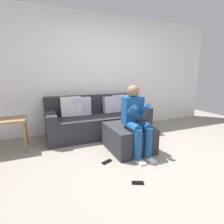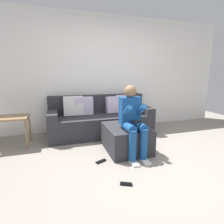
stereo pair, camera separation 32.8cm
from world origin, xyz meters
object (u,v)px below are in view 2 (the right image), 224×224
at_px(remote_near_ottoman, 126,184).
at_px(remote_by_storage_bin, 101,161).
at_px(couch_sectional, 100,119).
at_px(person_seated, 133,119).
at_px(side_table, 10,121).
at_px(ottoman, 126,138).

bearing_deg(remote_near_ottoman, remote_by_storage_bin, 129.19).
xyz_separation_m(couch_sectional, person_seated, (0.23, -1.23, 0.28)).
xyz_separation_m(couch_sectional, side_table, (-1.70, -0.26, 0.15)).
xyz_separation_m(ottoman, person_seated, (0.02, -0.22, 0.39)).
relative_size(ottoman, remote_near_ottoman, 5.75).
xyz_separation_m(couch_sectional, ottoman, (0.21, -1.02, -0.11)).
distance_m(couch_sectional, remote_by_storage_bin, 1.39).
bearing_deg(remote_by_storage_bin, remote_near_ottoman, -99.90).
relative_size(couch_sectional, remote_near_ottoman, 15.39).
distance_m(couch_sectional, ottoman, 1.04).
bearing_deg(person_seated, remote_by_storage_bin, -171.03).
bearing_deg(ottoman, person_seated, -85.83).
distance_m(person_seated, side_table, 2.16).
xyz_separation_m(couch_sectional, remote_near_ottoman, (-0.16, -1.95, -0.32)).
bearing_deg(couch_sectional, person_seated, -79.48).
relative_size(side_table, remote_near_ottoman, 4.35).
height_order(ottoman, side_table, side_table).
bearing_deg(side_table, remote_by_storage_bin, -37.15).
bearing_deg(person_seated, couch_sectional, 100.52).
xyz_separation_m(remote_near_ottoman, remote_by_storage_bin, (-0.15, 0.63, 0.00)).
bearing_deg(ottoman, couch_sectional, 101.87).
bearing_deg(side_table, remote_near_ottoman, -47.48).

